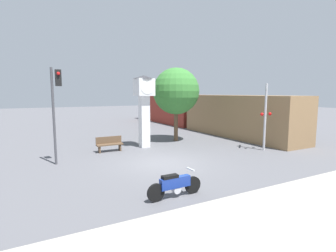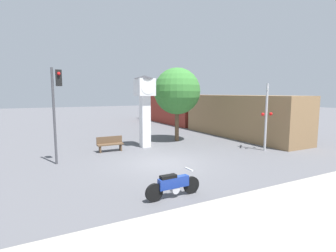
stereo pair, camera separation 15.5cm
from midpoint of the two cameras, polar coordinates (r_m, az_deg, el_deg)
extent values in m
plane|color=#56565B|center=(13.60, -1.37, -8.07)|extent=(120.00, 120.00, 0.00)
cube|color=#9E998E|center=(7.77, 29.25, -20.79)|extent=(36.00, 6.00, 0.10)
cylinder|color=black|center=(9.64, 4.93, -12.66)|extent=(0.62, 0.12, 0.62)
cylinder|color=black|center=(8.92, -3.16, -14.31)|extent=(0.62, 0.12, 0.62)
cube|color=navy|center=(9.18, 1.06, -12.16)|extent=(1.14, 0.26, 0.37)
cube|color=black|center=(9.01, -0.08, -10.96)|extent=(0.58, 0.26, 0.10)
cylinder|color=silver|center=(9.30, 1.33, -13.61)|extent=(0.29, 0.21, 0.29)
cube|color=silver|center=(9.39, 4.41, -9.35)|extent=(0.08, 0.46, 0.04)
cube|color=white|center=(17.38, -5.44, 0.94)|extent=(0.59, 0.59, 3.40)
cube|color=white|center=(17.28, -5.53, 8.41)|extent=(1.12, 1.12, 1.12)
cylinder|color=white|center=(16.76, -4.77, 8.46)|extent=(0.90, 0.02, 0.90)
cone|color=#333338|center=(17.31, -5.56, 10.59)|extent=(1.34, 1.34, 0.20)
cube|color=olive|center=(22.39, 14.95, 2.12)|extent=(2.80, 11.57, 3.40)
cube|color=maroon|center=(32.32, 0.00, 3.84)|extent=(2.80, 11.57, 3.40)
cylinder|color=#47474C|center=(14.16, -23.91, 1.83)|extent=(0.12, 0.12, 4.82)
cube|color=black|center=(14.16, -23.08, 9.62)|extent=(0.28, 0.24, 0.80)
sphere|color=red|center=(14.02, -23.06, 10.47)|extent=(0.16, 0.16, 0.16)
cylinder|color=#B7B7BC|center=(17.34, 20.15, 1.79)|extent=(0.14, 0.14, 4.16)
cube|color=white|center=(17.28, 20.40, 7.51)|extent=(0.82, 0.82, 0.14)
sphere|color=red|center=(17.03, 19.53, 2.43)|extent=(0.20, 0.20, 0.20)
sphere|color=red|center=(17.55, 21.06, 2.49)|extent=(0.20, 0.20, 0.20)
cylinder|color=brown|center=(19.63, 1.51, 0.14)|extent=(0.30, 0.30, 2.35)
sphere|color=#387A33|center=(19.49, 1.53, 7.59)|extent=(3.43, 3.43, 3.43)
cube|color=brown|center=(16.48, -12.83, -3.94)|extent=(1.60, 0.44, 0.08)
cube|color=brown|center=(16.62, -13.03, -2.98)|extent=(1.60, 0.06, 0.44)
cube|color=brown|center=(16.38, -14.97, -4.96)|extent=(0.08, 0.35, 0.41)
cube|color=brown|center=(16.71, -10.68, -4.60)|extent=(0.08, 0.35, 0.41)
camera|label=1|loc=(0.08, -90.33, -0.04)|focal=28.00mm
camera|label=2|loc=(0.08, 89.67, 0.04)|focal=28.00mm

